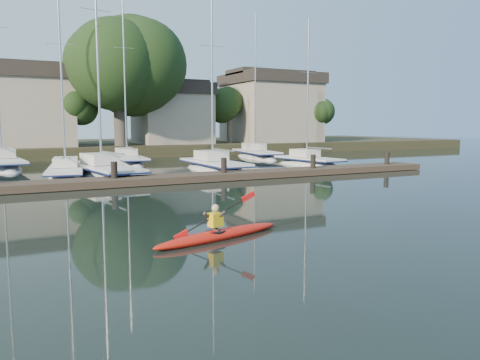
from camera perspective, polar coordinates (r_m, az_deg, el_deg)
name	(u,v)px	position (r m, az deg, el deg)	size (l,w,h in m)	color
ground	(343,242)	(12.61, 12.49, -7.41)	(160.00, 160.00, 0.00)	black
kayak	(219,233)	(12.65, -2.60, -6.45)	(4.18, 1.64, 1.34)	red
dock	(172,178)	(24.86, -8.26, 0.19)	(34.00, 2.00, 1.80)	#412E25
sailboat_1	(66,180)	(28.72, -20.46, -0.05)	(3.12, 8.14, 12.98)	white
sailboat_2	(104,180)	(28.46, -16.30, 0.00)	(3.71, 10.06, 16.28)	white
sailboat_3	(214,174)	(30.61, -3.17, 0.73)	(2.35, 8.65, 13.91)	white
sailboat_4	(308,168)	(34.82, 8.31, 1.44)	(2.90, 7.14, 11.80)	white
sailboat_5	(3,171)	(36.37, -26.92, 0.97)	(3.37, 10.15, 16.49)	white
sailboat_6	(128,165)	(37.63, -13.53, 1.75)	(2.53, 9.62, 15.13)	white
sailboat_7	(256,160)	(42.12, 1.95, 2.42)	(3.42, 8.94, 14.05)	white
shore	(105,122)	(50.61, -16.08, 6.81)	(90.00, 25.25, 12.75)	#242F17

